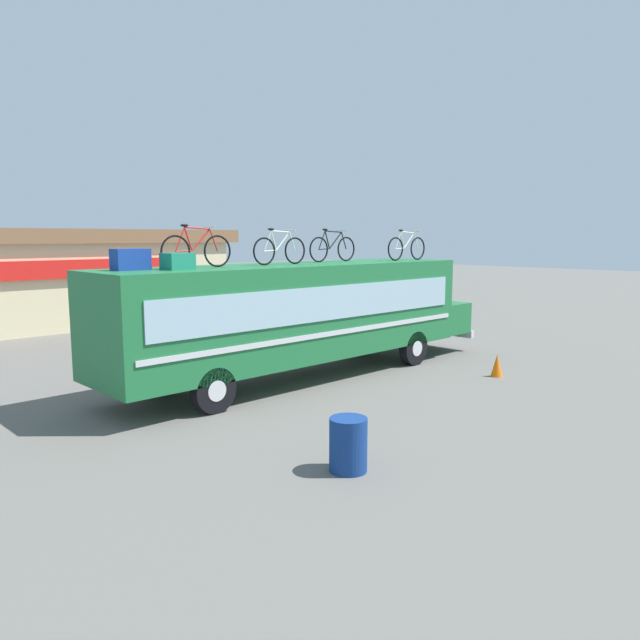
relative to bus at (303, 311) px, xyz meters
name	(u,v)px	position (x,y,z in m)	size (l,w,h in m)	color
ground_plane	(296,379)	(-0.26, 0.00, -1.77)	(120.00, 120.00, 0.00)	#605E59
bus	(303,311)	(0.00, 0.00, 0.00)	(12.16, 2.54, 3.03)	#1E6B38
luggage_bag_1	(131,259)	(-4.65, 0.29, 1.48)	(0.75, 0.42, 0.45)	#193899
luggage_bag_2	(178,261)	(-3.81, -0.19, 1.43)	(0.59, 0.52, 0.36)	#1E7F66
rooftop_bicycle_1	(197,250)	(-3.14, 0.10, 1.66)	(1.84, 0.44, 0.98)	black
rooftop_bicycle_2	(280,250)	(-0.75, 0.04, 1.64)	(1.70, 0.44, 0.92)	black
rooftop_bicycle_3	(333,248)	(1.52, 0.41, 1.64)	(1.80, 0.44, 0.93)	black
rooftop_bicycle_4	(407,247)	(3.86, -0.40, 1.64)	(1.77, 0.44, 0.92)	black
roadside_building	(55,276)	(-0.88, 14.91, 0.29)	(14.62, 6.72, 4.05)	beige
trash_bin	(348,445)	(-3.85, -5.28, -1.34)	(0.61, 0.61, 0.87)	navy
traffic_cone	(497,365)	(3.79, -3.57, -1.47)	(0.31, 0.31, 0.61)	orange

